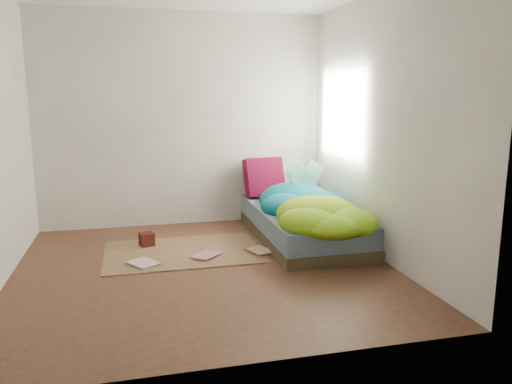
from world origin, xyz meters
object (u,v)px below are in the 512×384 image
bed (303,224)px  floor_book_a (134,266)px  pillow_magenta (264,178)px  wooden_box (147,239)px  open_book (305,165)px  floor_book_b (198,254)px

bed → floor_book_a: size_ratio=6.91×
floor_book_a → pillow_magenta: bearing=5.6°
pillow_magenta → wooden_box: (-1.50, -0.69, -0.50)m
bed → open_book: 0.69m
pillow_magenta → floor_book_b: size_ratio=1.76×
bed → pillow_magenta: size_ratio=4.08×
floor_book_b → open_book: bearing=67.2°
bed → wooden_box: (-1.73, 0.13, -0.09)m
floor_book_a → open_book: bearing=-12.6°
bed → wooden_box: size_ratio=14.32×
bed → pillow_magenta: (-0.23, 0.82, 0.42)m
pillow_magenta → open_book: (0.34, -0.58, 0.22)m
bed → floor_book_b: bearing=-165.0°
pillow_magenta → open_book: size_ratio=1.16×
pillow_magenta → open_book: open_book is taller
floor_book_a → floor_book_b: 0.67m
pillow_magenta → floor_book_b: (-1.00, -1.15, -0.56)m
pillow_magenta → wooden_box: size_ratio=3.51×
open_book → wooden_box: size_ratio=3.03×
wooden_box → floor_book_b: bearing=-42.9°
open_book → floor_book_a: size_ratio=1.46×
open_book → floor_book_a: (-1.98, -0.79, -0.79)m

